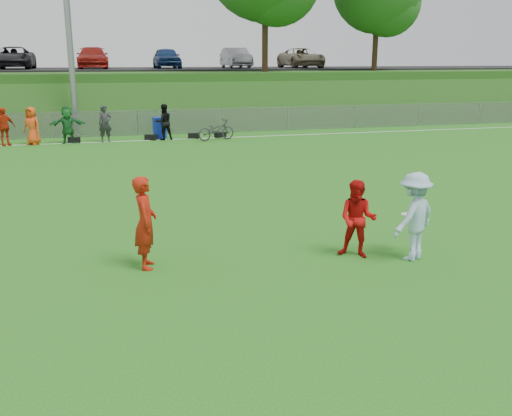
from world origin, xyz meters
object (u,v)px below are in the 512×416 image
object	(u,v)px
frisbee	(407,215)
bicycle	(216,130)
player_red_center	(358,219)
recycling_bin	(160,128)
player_red_left	(145,223)
player_blue	(414,216)

from	to	relation	value
frisbee	bicycle	bearing A→B (deg)	91.57
player_red_center	recycling_bin	size ratio (longest dim) A/B	1.52
player_red_left	bicycle	xyz separation A→B (m)	(4.67, 16.44, -0.37)
frisbee	bicycle	xyz separation A→B (m)	(-0.46, 16.88, -0.27)
player_blue	frisbee	distance (m)	0.49
player_red_left	frisbee	world-z (taller)	player_red_left
bicycle	frisbee	bearing A→B (deg)	164.53
player_red_center	recycling_bin	world-z (taller)	player_red_center
player_blue	frisbee	world-z (taller)	player_blue
frisbee	recycling_bin	bearing A→B (deg)	99.17
player_red_left	player_red_center	bearing A→B (deg)	-90.92
player_blue	frisbee	xyz separation A→B (m)	(0.13, 0.47, -0.10)
player_red_left	player_blue	size ratio (longest dim) A/B	1.01
recycling_bin	player_red_center	bearing A→B (deg)	-84.26
player_red_center	frisbee	size ratio (longest dim) A/B	6.23
player_blue	bicycle	distance (m)	17.36
player_red_left	player_red_center	size ratio (longest dim) A/B	1.13
recycling_bin	bicycle	bearing A→B (deg)	-31.08
player_red_left	recycling_bin	distance (m)	18.09
player_red_left	player_blue	world-z (taller)	player_red_left
player_red_left	frisbee	size ratio (longest dim) A/B	7.04
player_red_left	player_red_center	xyz separation A→B (m)	(4.02, -0.50, -0.10)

